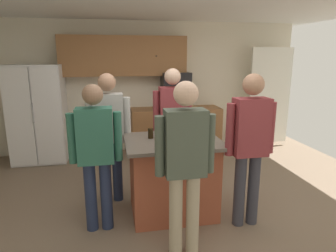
{
  "coord_description": "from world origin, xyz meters",
  "views": [
    {
      "loc": [
        -0.67,
        -3.28,
        1.93
      ],
      "look_at": [
        0.03,
        0.36,
        1.05
      ],
      "focal_mm": 31.61,
      "sensor_mm": 36.0,
      "label": 1
    }
  ],
  "objects": [
    {
      "name": "floor",
      "position": [
        0.0,
        0.0,
        0.0
      ],
      "size": [
        7.04,
        7.04,
        0.0
      ],
      "primitive_type": "plane",
      "color": "#7F6B56",
      "rests_on": "ground"
    },
    {
      "name": "back_wall",
      "position": [
        0.0,
        2.8,
        1.3
      ],
      "size": [
        6.4,
        0.1,
        2.6
      ],
      "primitive_type": "cube",
      "color": "beige",
      "rests_on": "ground"
    },
    {
      "name": "french_door_window_panel",
      "position": [
        2.6,
        2.4,
        1.1
      ],
      "size": [
        0.9,
        0.06,
        2.0
      ],
      "primitive_type": "cube",
      "color": "white",
      "rests_on": "ground"
    },
    {
      "name": "cabinet_run_upper",
      "position": [
        -0.4,
        2.6,
        1.93
      ],
      "size": [
        2.4,
        0.38,
        0.75
      ],
      "color": "#936038"
    },
    {
      "name": "cabinet_run_lower",
      "position": [
        0.6,
        2.48,
        0.45
      ],
      "size": [
        1.8,
        0.63,
        0.9
      ],
      "color": "#936038",
      "rests_on": "ground"
    },
    {
      "name": "refrigerator",
      "position": [
        -2.0,
        2.38,
        0.89
      ],
      "size": [
        0.94,
        0.76,
        1.78
      ],
      "color": "white",
      "rests_on": "ground"
    },
    {
      "name": "microwave_over_range",
      "position": [
        0.6,
        2.5,
        1.45
      ],
      "size": [
        0.56,
        0.4,
        0.32
      ],
      "primitive_type": "cube",
      "color": "black"
    },
    {
      "name": "kitchen_island",
      "position": [
        0.03,
        0.06,
        0.48
      ],
      "size": [
        1.14,
        0.91,
        0.95
      ],
      "color": "#9E4C33",
      "rests_on": "ground"
    },
    {
      "name": "person_guest_left",
      "position": [
        -0.86,
        -0.15,
        0.95
      ],
      "size": [
        0.57,
        0.22,
        1.65
      ],
      "rotation": [
        0.0,
        0.0,
        0.23
      ],
      "color": "#232D4C",
      "rests_on": "ground"
    },
    {
      "name": "person_guest_by_door",
      "position": [
        0.19,
        0.85,
        1.02
      ],
      "size": [
        0.57,
        0.23,
        1.76
      ],
      "rotation": [
        0.0,
        0.0,
        -1.77
      ],
      "color": "#383842",
      "rests_on": "ground"
    },
    {
      "name": "person_elder_center",
      "position": [
        -0.02,
        -0.75,
        1.0
      ],
      "size": [
        0.57,
        0.23,
        1.72
      ],
      "rotation": [
        0.0,
        0.0,
        1.51
      ],
      "color": "tan",
      "rests_on": "ground"
    },
    {
      "name": "person_guest_right",
      "position": [
        -0.72,
        0.52,
        1.0
      ],
      "size": [
        0.57,
        0.23,
        1.72
      ],
      "rotation": [
        0.0,
        0.0,
        -0.55
      ],
      "color": "#232D4C",
      "rests_on": "ground"
    },
    {
      "name": "person_host_foreground",
      "position": [
        0.81,
        -0.37,
        1.02
      ],
      "size": [
        0.57,
        0.23,
        1.75
      ],
      "rotation": [
        0.0,
        0.0,
        2.65
      ],
      "color": "#383842",
      "rests_on": "ground"
    },
    {
      "name": "glass_short_whisky",
      "position": [
        0.02,
        0.11,
        1.02
      ],
      "size": [
        0.06,
        0.06,
        0.14
      ],
      "color": "black",
      "rests_on": "kitchen_island"
    },
    {
      "name": "mug_blue_stoneware",
      "position": [
        -0.11,
        0.14,
        1.0
      ],
      "size": [
        0.12,
        0.08,
        0.09
      ],
      "color": "white",
      "rests_on": "kitchen_island"
    },
    {
      "name": "glass_stout_tall",
      "position": [
        -0.22,
        0.17,
        1.01
      ],
      "size": [
        0.07,
        0.07,
        0.12
      ],
      "color": "black",
      "rests_on": "kitchen_island"
    }
  ]
}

